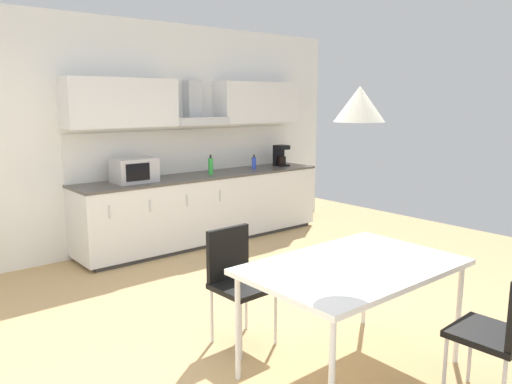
# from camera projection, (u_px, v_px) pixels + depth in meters

# --- Properties ---
(ground_plane) EXTENTS (8.53, 8.51, 0.02)m
(ground_plane) POSITION_uv_depth(u_px,v_px,m) (277.00, 329.00, 4.04)
(ground_plane) COLOR tan
(wall_back) EXTENTS (6.83, 0.10, 2.77)m
(wall_back) POSITION_uv_depth(u_px,v_px,m) (116.00, 137.00, 5.97)
(wall_back) COLOR white
(wall_back) RESTS_ON ground_plane
(kitchen_counter) EXTENTS (3.39, 0.68, 0.88)m
(kitchen_counter) POSITION_uv_depth(u_px,v_px,m) (205.00, 208.00, 6.49)
(kitchen_counter) COLOR #333333
(kitchen_counter) RESTS_ON ground_plane
(backsplash_tile) EXTENTS (3.37, 0.02, 0.56)m
(backsplash_tile) POSITION_uv_depth(u_px,v_px,m) (191.00, 151.00, 6.60)
(backsplash_tile) COLOR silver
(backsplash_tile) RESTS_ON kitchen_counter
(upper_wall_cabinets) EXTENTS (3.37, 0.40, 0.56)m
(upper_wall_cabinets) POSITION_uv_depth(u_px,v_px,m) (196.00, 104.00, 6.37)
(upper_wall_cabinets) COLOR silver
(microwave) EXTENTS (0.48, 0.35, 0.28)m
(microwave) POSITION_uv_depth(u_px,v_px,m) (134.00, 170.00, 5.77)
(microwave) COLOR #ADADB2
(microwave) RESTS_ON kitchen_counter
(coffee_maker) EXTENTS (0.18, 0.19, 0.30)m
(coffee_maker) POSITION_uv_depth(u_px,v_px,m) (280.00, 155.00, 7.24)
(coffee_maker) COLOR black
(coffee_maker) RESTS_ON kitchen_counter
(bottle_blue) EXTENTS (0.06, 0.06, 0.20)m
(bottle_blue) POSITION_uv_depth(u_px,v_px,m) (254.00, 163.00, 6.91)
(bottle_blue) COLOR blue
(bottle_blue) RESTS_ON kitchen_counter
(bottle_green) EXTENTS (0.06, 0.06, 0.25)m
(bottle_green) POSITION_uv_depth(u_px,v_px,m) (211.00, 166.00, 6.40)
(bottle_green) COLOR green
(bottle_green) RESTS_ON kitchen_counter
(dining_table) EXTENTS (1.43, 0.93, 0.76)m
(dining_table) POSITION_uv_depth(u_px,v_px,m) (353.00, 271.00, 3.28)
(dining_table) COLOR white
(dining_table) RESTS_ON ground_plane
(chair_near_right) EXTENTS (0.42, 0.42, 0.87)m
(chair_near_right) POSITION_uv_depth(u_px,v_px,m) (504.00, 326.00, 2.88)
(chair_near_right) COLOR black
(chair_near_right) RESTS_ON ground_plane
(chair_far_left) EXTENTS (0.41, 0.41, 0.87)m
(chair_far_left) POSITION_uv_depth(u_px,v_px,m) (236.00, 274.00, 3.75)
(chair_far_left) COLOR black
(chair_far_left) RESTS_ON ground_plane
(pendant_lamp) EXTENTS (0.32, 0.32, 0.22)m
(pendant_lamp) POSITION_uv_depth(u_px,v_px,m) (360.00, 104.00, 3.08)
(pendant_lamp) COLOR silver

